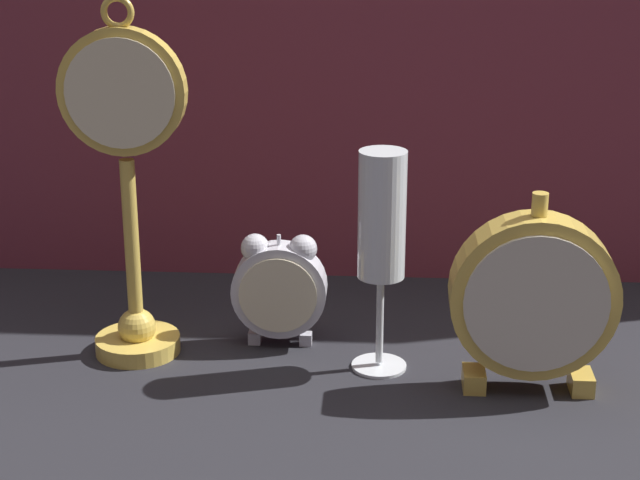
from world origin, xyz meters
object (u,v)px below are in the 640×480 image
Objects in this scene: alarm_clock_twin_bell at (279,285)px; mantel_clock_silver at (533,298)px; pocket_watch_on_stand at (128,188)px; champagne_flute at (382,230)px.

mantel_clock_silver is (0.23, -0.08, 0.03)m from alarm_clock_twin_bell.
alarm_clock_twin_bell is (0.14, 0.03, -0.10)m from pocket_watch_on_stand.
pocket_watch_on_stand reaches higher than mantel_clock_silver.
pocket_watch_on_stand is at bearing 171.08° from mantel_clock_silver.
alarm_clock_twin_bell is 0.62× the size of mantel_clock_silver.
pocket_watch_on_stand is 1.84× the size of mantel_clock_silver.
mantel_clock_silver is at bearing -19.95° from alarm_clock_twin_bell.
alarm_clock_twin_bell is 0.13m from champagne_flute.
mantel_clock_silver is 0.15m from champagne_flute.
pocket_watch_on_stand reaches higher than alarm_clock_twin_bell.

